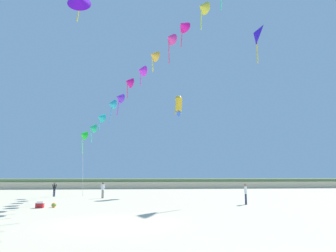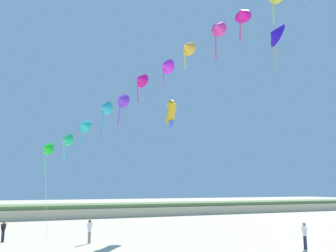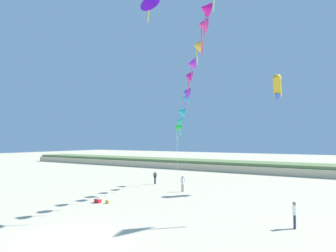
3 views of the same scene
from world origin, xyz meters
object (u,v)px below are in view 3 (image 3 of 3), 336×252
(person_near_left, at_px, (155,177))
(beach_cooler, at_px, (98,200))
(person_mid_center, at_px, (294,213))
(large_kite_high_solo, at_px, (277,86))
(person_near_right, at_px, (183,183))
(large_kite_mid_trail, at_px, (149,0))
(beach_ball, at_px, (107,202))

(person_near_left, height_order, beach_cooler, person_near_left)
(person_mid_center, height_order, large_kite_high_solo, large_kite_high_solo)
(person_mid_center, xyz_separation_m, large_kite_high_solo, (-3.94, 13.87, 10.92))
(person_near_right, height_order, large_kite_mid_trail, large_kite_mid_trail)
(beach_cooler, bearing_deg, person_near_right, 68.39)
(person_mid_center, height_order, beach_ball, person_mid_center)
(person_near_right, height_order, large_kite_high_solo, large_kite_high_solo)
(person_mid_center, bearing_deg, beach_ball, -176.96)
(beach_cooler, relative_size, beach_ball, 1.59)
(person_near_right, height_order, beach_ball, person_near_right)
(person_near_left, xyz_separation_m, beach_ball, (3.29, -12.32, -0.76))
(person_near_left, xyz_separation_m, beach_cooler, (2.30, -12.55, -0.73))
(person_near_right, relative_size, large_kite_mid_trail, 0.43)
(large_kite_mid_trail, bearing_deg, beach_cooler, -95.00)
(large_kite_high_solo, xyz_separation_m, beach_cooler, (-12.90, -14.93, -11.72))
(person_near_right, bearing_deg, large_kite_high_solo, 31.28)
(large_kite_mid_trail, distance_m, large_kite_high_solo, 17.70)
(person_mid_center, bearing_deg, beach_cooler, -176.38)
(person_near_left, bearing_deg, beach_ball, -75.03)
(person_mid_center, relative_size, large_kite_high_solo, 0.59)
(beach_cooler, bearing_deg, large_kite_mid_trail, 85.00)
(beach_ball, bearing_deg, person_near_left, 104.97)
(large_kite_mid_trail, height_order, large_kite_high_solo, large_kite_mid_trail)
(person_near_right, bearing_deg, beach_cooler, -111.61)
(person_near_left, height_order, person_mid_center, person_mid_center)
(person_near_right, height_order, beach_cooler, person_near_right)
(person_near_left, bearing_deg, beach_cooler, -79.61)
(beach_ball, bearing_deg, person_near_right, 73.47)
(person_near_left, bearing_deg, large_kite_mid_trail, -62.29)
(person_near_left, distance_m, large_kite_mid_trail, 21.89)
(large_kite_mid_trail, distance_m, beach_cooler, 22.81)
(beach_ball, bearing_deg, large_kite_mid_trail, 93.23)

